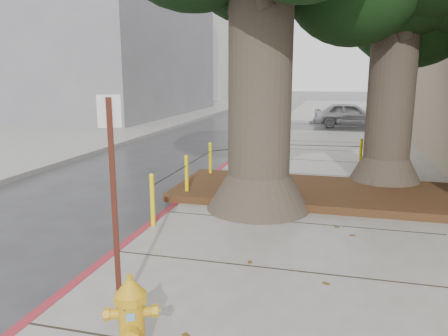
# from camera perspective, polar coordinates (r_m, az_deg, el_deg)

# --- Properties ---
(ground) EXTENTS (140.00, 140.00, 0.00)m
(ground) POSITION_cam_1_polar(r_m,az_deg,el_deg) (6.30, 2.74, -13.83)
(ground) COLOR #28282B
(ground) RESTS_ON ground
(sidewalk_far) EXTENTS (16.00, 20.00, 0.15)m
(sidewalk_far) POSITION_cam_1_polar(r_m,az_deg,el_deg) (35.98, 22.43, 6.94)
(sidewalk_far) COLOR slate
(sidewalk_far) RESTS_ON ground
(curb_red) EXTENTS (0.14, 26.00, 0.16)m
(curb_red) POSITION_cam_1_polar(r_m,az_deg,el_deg) (9.04, -6.48, -5.19)
(curb_red) COLOR maroon
(curb_red) RESTS_ON ground
(planter_bed) EXTENTS (6.40, 2.60, 0.16)m
(planter_bed) POSITION_cam_1_polar(r_m,az_deg,el_deg) (9.78, 12.67, -3.14)
(planter_bed) COLOR black
(planter_bed) RESTS_ON sidewalk_main
(building_far_grey) EXTENTS (12.00, 16.00, 12.00)m
(building_far_grey) POSITION_cam_1_polar(r_m,az_deg,el_deg) (32.09, -16.52, 17.44)
(building_far_grey) COLOR slate
(building_far_grey) RESTS_ON ground
(building_far_white) EXTENTS (12.00, 18.00, 15.00)m
(building_far_white) POSITION_cam_1_polar(r_m,az_deg,el_deg) (53.91, -5.42, 17.11)
(building_far_white) COLOR silver
(building_far_white) RESTS_ON ground
(bollard_ring) EXTENTS (3.79, 5.39, 0.95)m
(bollard_ring) POSITION_cam_1_polar(r_m,az_deg,el_deg) (10.34, 3.06, 0.43)
(bollard_ring) COLOR yellow
(bollard_ring) RESTS_ON sidewalk_main
(fire_hydrant) EXTENTS (0.45, 0.45, 0.83)m
(fire_hydrant) POSITION_cam_1_polar(r_m,az_deg,el_deg) (4.35, -11.98, -18.56)
(fire_hydrant) COLOR gold
(fire_hydrant) RESTS_ON sidewalk_main
(signpost) EXTENTS (0.22, 0.12, 2.40)m
(signpost) POSITION_cam_1_polar(r_m,az_deg,el_deg) (4.76, -14.21, -3.40)
(signpost) COLOR #471911
(signpost) RESTS_ON sidewalk_main
(car_silver) EXTENTS (3.85, 1.58, 1.31)m
(car_silver) POSITION_cam_1_polar(r_m,az_deg,el_deg) (24.41, 16.17, 6.70)
(car_silver) COLOR #A2A2A7
(car_silver) RESTS_ON ground
(car_dark) EXTENTS (1.73, 3.93, 1.12)m
(car_dark) POSITION_cam_1_polar(r_m,az_deg,el_deg) (27.24, -13.96, 7.14)
(car_dark) COLOR black
(car_dark) RESTS_ON ground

